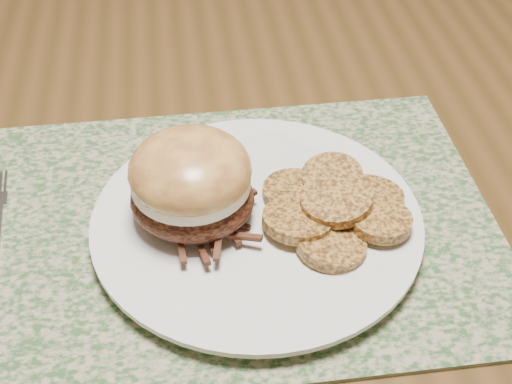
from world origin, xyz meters
TOP-DOWN VIEW (x-y plane):
  - dining_table at (0.00, 0.00)m, footprint 1.50×0.90m
  - placemat at (0.13, -0.26)m, footprint 0.45×0.33m
  - dinner_plate at (0.15, -0.27)m, footprint 0.26×0.26m
  - pork_sandwich at (0.10, -0.26)m, footprint 0.13×0.13m
  - roasted_potatoes at (0.22, -0.27)m, footprint 0.15×0.14m

SIDE VIEW (x-z plane):
  - dining_table at x=0.00m, z-range 0.30..1.05m
  - placemat at x=0.13m, z-range 0.75..0.75m
  - dinner_plate at x=0.15m, z-range 0.75..0.77m
  - roasted_potatoes at x=0.22m, z-range 0.76..0.79m
  - pork_sandwich at x=0.10m, z-range 0.77..0.85m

